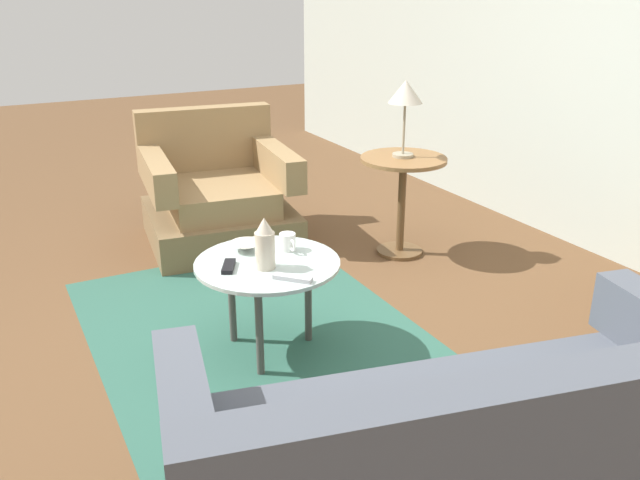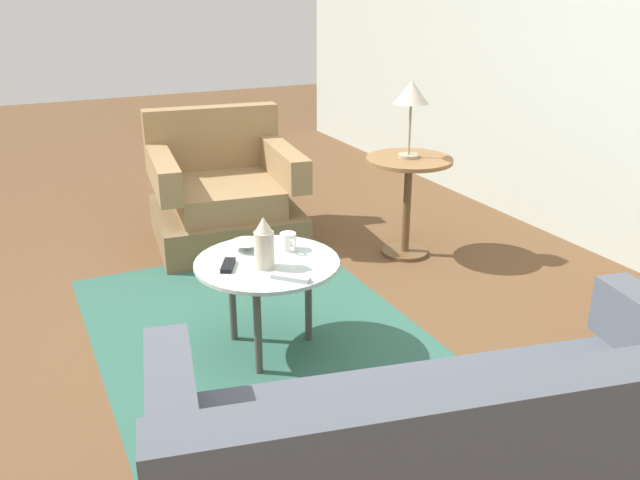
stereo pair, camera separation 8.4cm
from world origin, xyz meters
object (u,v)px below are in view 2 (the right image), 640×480
(vase, at_px, (264,244))
(coffee_table, at_px, (267,271))
(mug, at_px, (288,242))
(tv_remote_silver, at_px, (291,278))
(armchair, at_px, (224,197))
(side_table, at_px, (408,185))
(tv_remote_dark, at_px, (228,265))
(bowl, at_px, (247,246))
(table_lamp, at_px, (411,96))
(couch, at_px, (462,476))

(vase, bearing_deg, coffee_table, 150.71)
(coffee_table, height_order, mug, mug)
(mug, height_order, tv_remote_silver, mug)
(coffee_table, distance_m, vase, 0.18)
(armchair, relative_size, side_table, 1.62)
(side_table, bearing_deg, tv_remote_silver, -51.43)
(armchair, bearing_deg, tv_remote_dark, 79.76)
(armchair, xyz_separation_m, vase, (1.62, -0.33, 0.29))
(coffee_table, xyz_separation_m, mug, (-0.09, 0.15, 0.09))
(side_table, height_order, mug, side_table)
(tv_remote_dark, bearing_deg, bowl, 164.98)
(table_lamp, xyz_separation_m, tv_remote_silver, (1.01, -1.25, -0.56))
(tv_remote_dark, height_order, tv_remote_silver, same)
(couch, bearing_deg, tv_remote_silver, 104.57)
(coffee_table, bearing_deg, armchair, 169.39)
(mug, bearing_deg, bowl, -117.30)
(coffee_table, distance_m, side_table, 1.47)
(coffee_table, xyz_separation_m, side_table, (-0.75, 1.26, 0.05))
(side_table, relative_size, bowl, 4.13)
(side_table, distance_m, bowl, 1.42)
(vase, xyz_separation_m, tv_remote_silver, (0.18, 0.05, -0.11))
(table_lamp, height_order, tv_remote_silver, table_lamp)
(tv_remote_silver, bearing_deg, mug, -65.23)
(table_lamp, distance_m, tv_remote_silver, 1.70)
(couch, distance_m, bowl, 1.60)
(mug, relative_size, tv_remote_dark, 0.81)
(bowl, relative_size, tv_remote_dark, 1.04)
(vase, distance_m, tv_remote_silver, 0.21)
(coffee_table, distance_m, table_lamp, 1.60)
(side_table, distance_m, table_lamp, 0.56)
(mug, distance_m, bowl, 0.20)
(tv_remote_silver, bearing_deg, tv_remote_dark, -4.67)
(side_table, xyz_separation_m, tv_remote_silver, (0.99, -1.24, 0.01))
(couch, xyz_separation_m, tv_remote_dark, (-1.42, -0.26, 0.20))
(table_lamp, bearing_deg, tv_remote_dark, -62.45)
(table_lamp, distance_m, mug, 1.41)
(armchair, relative_size, bowl, 6.67)
(mug, xyz_separation_m, tv_remote_silver, (0.33, -0.13, -0.03))
(bowl, height_order, tv_remote_dark, bowl)
(couch, relative_size, bowl, 12.42)
(side_table, relative_size, vase, 2.69)
(couch, height_order, vase, couch)
(armchair, distance_m, vase, 1.68)
(coffee_table, relative_size, bowl, 4.33)
(armchair, height_order, coffee_table, armchair)
(mug, bearing_deg, couch, -2.59)
(coffee_table, height_order, bowl, bowl)
(coffee_table, bearing_deg, side_table, 120.80)
(side_table, relative_size, mug, 5.25)
(tv_remote_silver, bearing_deg, armchair, -52.40)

